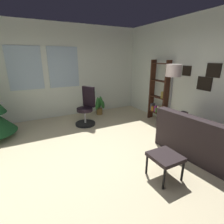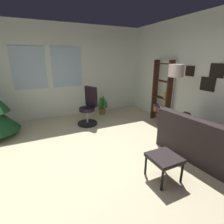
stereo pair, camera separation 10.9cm
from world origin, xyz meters
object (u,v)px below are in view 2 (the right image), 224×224
(footstool, at_px, (164,159))
(floor_lamp, at_px, (176,76))
(bookshelf, at_px, (162,96))
(office_chair, at_px, (89,110))
(potted_plant, at_px, (102,106))
(couch, at_px, (221,146))

(footstool, distance_m, floor_lamp, 2.13)
(bookshelf, bearing_deg, office_chair, 160.64)
(footstool, distance_m, potted_plant, 3.39)
(footstool, xyz_separation_m, bookshelf, (1.68, 2.05, 0.43))
(couch, distance_m, bookshelf, 2.21)
(office_chair, bearing_deg, potted_plant, 42.35)
(office_chair, xyz_separation_m, floor_lamp, (1.66, -1.49, 1.02))
(couch, xyz_separation_m, footstool, (-1.29, 0.07, 0.05))
(footstool, relative_size, bookshelf, 0.25)
(office_chair, height_order, floor_lamp, floor_lamp)
(potted_plant, bearing_deg, floor_lamp, -65.16)
(bookshelf, height_order, potted_plant, bookshelf)
(office_chair, height_order, bookshelf, bookshelf)
(floor_lamp, relative_size, potted_plant, 2.57)
(couch, height_order, bookshelf, bookshelf)
(footstool, height_order, potted_plant, potted_plant)
(office_chair, xyz_separation_m, potted_plant, (0.68, 0.62, -0.11))
(bookshelf, relative_size, floor_lamp, 1.05)
(footstool, bearing_deg, potted_plant, 83.96)
(footstool, height_order, floor_lamp, floor_lamp)
(office_chair, xyz_separation_m, bookshelf, (2.00, -0.70, 0.36))
(floor_lamp, bearing_deg, footstool, -136.53)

